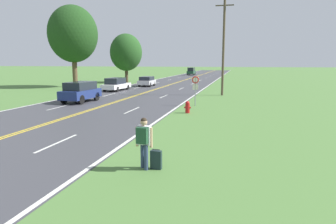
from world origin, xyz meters
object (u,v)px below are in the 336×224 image
tree_left_verge (126,52)px  car_silver_hatchback_mid_near (147,81)px  hitchhiker_person (144,138)px  car_dark_green_suv_mid_far (191,71)px  suitcase (156,160)px  car_white_sedan_approaching (116,84)px  car_dark_blue_suv_nearest (81,91)px  fire_hydrant (188,107)px  traffic_sign (195,84)px  tree_mid_treeline (73,34)px

tree_left_verge → car_silver_hatchback_mid_near: 9.58m
hitchhiker_person → car_dark_green_suv_mid_far: 69.44m
hitchhiker_person → car_silver_hatchback_mid_near: hitchhiker_person is taller
suitcase → car_white_sedan_approaching: (-12.11, 24.50, 0.47)m
suitcase → tree_left_verge: bearing=26.3°
car_silver_hatchback_mid_near → car_dark_blue_suv_nearest: bearing=178.1°
hitchhiker_person → car_dark_green_suv_mid_far: (-9.96, 68.73, -0.03)m
fire_hydrant → traffic_sign: (-0.02, 3.50, 1.34)m
suitcase → tree_mid_treeline: 34.92m
traffic_sign → tree_left_verge: tree_left_verge is taller
traffic_sign → car_dark_blue_suv_nearest: 9.93m
tree_mid_treeline → fire_hydrant: bearing=-42.6°
traffic_sign → car_silver_hatchback_mid_near: size_ratio=0.67×
car_white_sedan_approaching → car_silver_hatchback_mid_near: car_white_sedan_approaching is taller
suitcase → car_dark_green_suv_mid_far: 69.39m
suitcase → tree_left_verge: tree_left_verge is taller
hitchhiker_person → tree_left_verge: 41.49m
car_dark_green_suv_mid_far → traffic_sign: bearing=-170.4°
suitcase → car_dark_blue_suv_nearest: car_dark_blue_suv_nearest is taller
tree_mid_treeline → car_dark_blue_suv_nearest: 17.61m
fire_hydrant → car_white_sedan_approaching: 17.67m
tree_left_verge → fire_hydrant: bearing=-60.8°
tree_left_verge → car_white_sedan_approaching: tree_left_verge is taller
suitcase → tree_left_verge: (-16.13, 38.06, 4.63)m
car_dark_blue_suv_nearest → car_silver_hatchback_mid_near: (0.33, 17.44, -0.19)m
tree_mid_treeline → car_silver_hatchback_mid_near: 11.68m
suitcase → car_white_sedan_approaching: bearing=29.6°
car_dark_blue_suv_nearest → car_dark_green_suv_mid_far: bearing=1.6°
tree_mid_treeline → car_dark_blue_suv_nearest: bearing=-57.6°
suitcase → fire_hydrant: size_ratio=0.82×
tree_left_verge → car_dark_green_suv_mid_far: (5.80, 30.55, -3.93)m
traffic_sign → hitchhiker_person: bearing=-87.8°
traffic_sign → tree_left_verge: (-15.19, 23.74, 3.18)m
traffic_sign → fire_hydrant: bearing=-89.7°
tree_mid_treeline → car_dark_blue_suv_nearest: (8.84, -13.93, -6.14)m
hitchhiker_person → suitcase: 0.83m
suitcase → car_silver_hatchback_mid_near: (-10.50, 31.55, 0.43)m
car_dark_blue_suv_nearest → car_silver_hatchback_mid_near: car_dark_blue_suv_nearest is taller
tree_mid_treeline → tree_left_verge: bearing=70.5°
suitcase → traffic_sign: (-0.94, 14.32, 1.45)m
hitchhiker_person → traffic_sign: (-0.56, 14.44, 0.72)m
tree_left_verge → car_white_sedan_approaching: (4.02, -13.56, -4.16)m
fire_hydrant → tree_mid_treeline: tree_mid_treeline is taller
traffic_sign → tree_left_verge: size_ratio=0.29×
hitchhiker_person → tree_left_verge: (-15.76, 38.18, 3.90)m
suitcase → traffic_sign: size_ratio=0.28×
hitchhiker_person → car_silver_hatchback_mid_near: (-10.13, 31.67, -0.30)m
hitchhiker_person → car_dark_green_suv_mid_far: size_ratio=0.39×
car_silver_hatchback_mid_near → tree_left_verge: bearing=40.0°
traffic_sign → car_dark_green_suv_mid_far: bearing=99.8°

